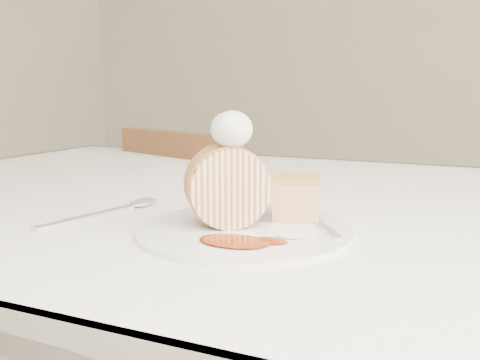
% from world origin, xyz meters
% --- Properties ---
extents(table, '(1.40, 0.90, 0.75)m').
position_xyz_m(table, '(0.00, 0.20, 0.66)').
color(table, white).
rests_on(table, ground).
extents(chair_far, '(0.48, 0.48, 0.81)m').
position_xyz_m(chair_far, '(-0.33, 0.64, 0.46)').
color(chair_far, brown).
rests_on(chair_far, ground).
extents(plate, '(0.30, 0.30, 0.01)m').
position_xyz_m(plate, '(0.05, 0.01, 0.75)').
color(plate, white).
rests_on(plate, table).
extents(roulade_slice, '(0.10, 0.09, 0.09)m').
position_xyz_m(roulade_slice, '(0.03, 0.01, 0.80)').
color(roulade_slice, beige).
rests_on(roulade_slice, plate).
extents(cake_chunk, '(0.07, 0.06, 0.04)m').
position_xyz_m(cake_chunk, '(0.09, 0.07, 0.78)').
color(cake_chunk, tan).
rests_on(cake_chunk, plate).
extents(whipped_cream, '(0.05, 0.05, 0.04)m').
position_xyz_m(whipped_cream, '(0.03, 0.01, 0.87)').
color(whipped_cream, white).
rests_on(whipped_cream, roulade_slice).
extents(caramel_drizzle, '(0.02, 0.02, 0.01)m').
position_xyz_m(caramel_drizzle, '(0.03, 0.01, 0.89)').
color(caramel_drizzle, maroon).
rests_on(caramel_drizzle, whipped_cream).
extents(caramel_pool, '(0.09, 0.07, 0.00)m').
position_xyz_m(caramel_pool, '(0.06, -0.05, 0.76)').
color(caramel_pool, maroon).
rests_on(caramel_pool, plate).
extents(fork, '(0.10, 0.13, 0.00)m').
position_xyz_m(fork, '(0.13, 0.05, 0.76)').
color(fork, silver).
rests_on(fork, plate).
extents(spoon, '(0.06, 0.18, 0.00)m').
position_xyz_m(spoon, '(-0.16, -0.01, 0.75)').
color(spoon, silver).
rests_on(spoon, table).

